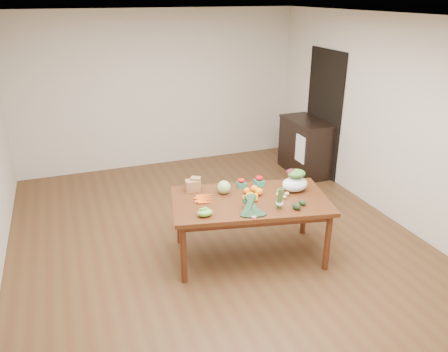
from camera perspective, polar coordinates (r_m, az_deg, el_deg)
name	(u,v)px	position (r m, az deg, el deg)	size (l,w,h in m)	color
floor	(217,242)	(5.62, -0.93, -8.58)	(6.00, 6.00, 0.00)	#51351B
ceiling	(215,17)	(4.80, -1.15, 20.10)	(5.00, 6.00, 0.02)	white
room_walls	(216,141)	(5.05, -1.03, 4.60)	(5.02, 6.02, 2.70)	beige
dining_table	(250,228)	(5.18, 3.36, -6.76)	(1.77, 0.98, 0.75)	#522D13
doorway_dark	(323,114)	(7.59, 12.86, 7.96)	(0.02, 1.00, 2.10)	black
cabinet	(305,146)	(7.69, 10.52, 3.81)	(0.52, 1.02, 0.94)	black
dish_towel	(300,149)	(7.30, 9.92, 3.50)	(0.02, 0.28, 0.45)	white
paper_bag	(193,184)	(5.19, -4.11, -1.09)	(0.22, 0.19, 0.16)	olive
cabbage	(224,187)	(5.10, 0.00, -1.48)	(0.16, 0.16, 0.16)	#A6C873
strawberry_basket_a	(241,184)	(5.28, 2.27, -1.00)	(0.10, 0.10, 0.09)	red
strawberry_basket_b	(259,182)	(5.35, 4.62, -0.72)	(0.11, 0.11, 0.10)	#B90C15
orange_a	(247,191)	(5.11, 3.01, -1.94)	(0.08, 0.08, 0.08)	orange
orange_b	(254,189)	(5.17, 3.98, -1.66)	(0.08, 0.08, 0.08)	#FFA70F
orange_c	(259,192)	(5.09, 4.57, -2.04)	(0.09, 0.09, 0.09)	orange
mandarin_cluster	(251,195)	(4.98, 3.52, -2.55)	(0.18, 0.18, 0.09)	#FF9F0F
carrots	(204,199)	(4.97, -2.57, -2.99)	(0.22, 0.24, 0.03)	#E44B13
snap_pea_bag	(205,213)	(4.62, -2.50, -4.80)	(0.17, 0.13, 0.08)	#72B33C
kale_bunch	(252,207)	(4.65, 3.70, -4.07)	(0.32, 0.40, 0.16)	black
asparagus_bundle	(280,198)	(4.76, 7.30, -2.92)	(0.08, 0.08, 0.25)	#4B863D
potato_a	(278,194)	(5.09, 7.08, -2.40)	(0.06, 0.05, 0.05)	tan
potato_b	(285,197)	(5.04, 7.94, -2.74)	(0.05, 0.04, 0.04)	tan
potato_c	(287,194)	(5.12, 8.19, -2.33)	(0.06, 0.05, 0.05)	tan
potato_d	(279,191)	(5.18, 7.24, -1.92)	(0.06, 0.05, 0.05)	tan
potato_e	(287,194)	(5.12, 8.21, -2.31)	(0.06, 0.05, 0.05)	tan
avocado_a	(296,206)	(4.81, 9.44, -3.93)	(0.08, 0.11, 0.08)	black
avocado_b	(302,203)	(4.92, 10.20, -3.45)	(0.06, 0.09, 0.06)	black
salad_bag	(295,181)	(5.21, 9.25, -0.71)	(0.32, 0.24, 0.24)	white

